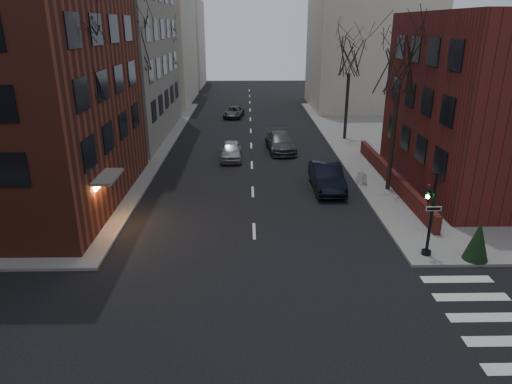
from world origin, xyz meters
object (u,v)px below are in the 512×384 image
sandwich_board (362,178)px  evergreen_shrub (478,241)px  tree_left_a (78,62)px  tree_right_b (350,56)px  tree_right_a (401,64)px  car_lane_silver (231,151)px  streetlamp_far (176,82)px  car_lane_far (234,112)px  tree_left_c (166,47)px  tree_left_b (133,43)px  parked_sedan (327,177)px  car_lane_gray (280,142)px  traffic_signal (430,220)px  streetlamp_near (135,116)px

sandwich_board → evergreen_shrub: 10.80m
tree_left_a → tree_right_b: size_ratio=1.12×
tree_right_a → car_lane_silver: size_ratio=2.30×
streetlamp_far → car_lane_far: size_ratio=1.43×
tree_right_b → evergreen_shrub: tree_right_b is taller
tree_left_c → car_lane_silver: 17.62m
tree_left_b → tree_right_b: (17.60, 6.00, -1.33)m
tree_left_b → car_lane_far: 20.36m
tree_left_c → parked_sedan: bearing=-57.7°
car_lane_gray → parked_sedan: bearing=-81.6°
parked_sedan → car_lane_far: 25.75m
streetlamp_far → car_lane_gray: 17.89m
streetlamp_far → car_lane_far: 7.37m
tree_left_b → tree_right_b: tree_left_b is taller
tree_left_a → parked_sedan: 16.25m
tree_right_a → sandwich_board: bearing=148.3°
car_lane_silver → car_lane_far: bearing=89.9°
traffic_signal → car_lane_silver: 19.25m
traffic_signal → tree_right_b: bearing=87.9°
evergreen_shrub → parked_sedan: bearing=117.7°
car_lane_gray → evergreen_shrub: bearing=-74.3°
traffic_signal → evergreen_shrub: traffic_signal is taller
car_lane_silver → car_lane_gray: (4.15, 2.44, 0.06)m
car_lane_far → tree_left_b: bearing=-104.2°
streetlamp_near → car_lane_silver: bearing=29.1°
car_lane_silver → sandwich_board: size_ratio=5.04×
tree_right_b → sandwich_board: (-1.50, -13.07, -7.02)m
streetlamp_far → car_lane_gray: (10.69, -13.92, -3.46)m
tree_right_a → tree_left_b: bearing=155.6°
tree_left_a → tree_left_c: 26.00m
tree_left_a → streetlamp_far: 28.32m
tree_left_b → evergreen_shrub: size_ratio=5.84×
sandwich_board → evergreen_shrub: evergreen_shrub is taller
tree_left_b → tree_left_c: tree_left_b is taller
streetlamp_near → car_lane_far: bearing=73.5°
tree_left_b → car_lane_far: size_ratio=2.47×
tree_right_a → streetlamp_far: 29.65m
tree_right_b → traffic_signal: bearing=-92.1°
tree_right_a → car_lane_silver: tree_right_a is taller
streetlamp_near → sandwich_board: 16.22m
streetlamp_near → tree_right_a: bearing=-13.2°
streetlamp_near → evergreen_shrub: (18.26, -13.50, -3.16)m
streetlamp_far → car_lane_silver: 17.96m
car_lane_far → traffic_signal: bearing=-66.4°
tree_right_a → streetlamp_far: (-17.00, 24.00, -3.79)m
tree_left_c → tree_right_a: size_ratio=1.00×
sandwich_board → car_lane_far: bearing=86.1°
car_lane_silver → evergreen_shrub: evergreen_shrub is taller
parked_sedan → sandwich_board: size_ratio=6.23×
tree_right_a → evergreen_shrub: (1.26, -9.50, -6.95)m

